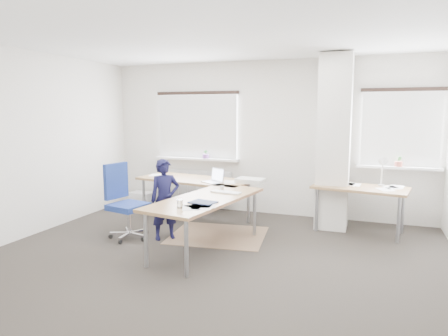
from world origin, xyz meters
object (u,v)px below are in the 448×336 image
(task_chair, at_px, (127,218))
(person, at_px, (165,199))
(desk_side, at_px, (360,189))
(desk_main, at_px, (203,190))

(task_chair, xyz_separation_m, person, (0.55, 0.17, 0.29))
(desk_side, xyz_separation_m, task_chair, (-3.26, -1.49, -0.37))
(task_chair, height_order, person, person)
(person, bearing_deg, task_chair, 157.06)
(desk_side, relative_size, task_chair, 1.34)
(desk_main, relative_size, task_chair, 2.65)
(desk_main, xyz_separation_m, person, (-0.42, -0.45, -0.09))
(desk_side, bearing_deg, person, -144.04)
(task_chair, distance_m, person, 0.65)
(desk_main, distance_m, person, 0.63)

